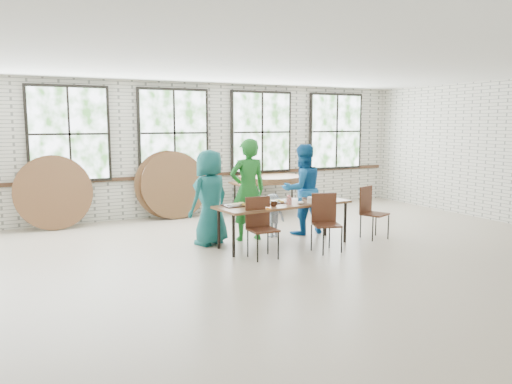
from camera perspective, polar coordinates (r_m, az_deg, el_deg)
room at (r=11.31m, az=-9.36°, el=6.43°), size 12.00×12.00×12.00m
dining_table at (r=8.54m, az=3.18°, el=-1.61°), size 2.47×1.03×0.74m
chair_near_left at (r=7.83m, az=0.49°, el=-3.45°), size 0.43×0.42×0.95m
chair_near_right at (r=8.30m, az=7.92°, el=-2.88°), size 0.53×0.52×0.95m
chair_spare at (r=9.37m, az=12.91°, el=-1.76°), size 0.54×0.53×0.95m
adult_teal at (r=8.63m, az=-5.29°, el=-0.64°), size 0.95×0.80×1.65m
adult_green at (r=8.90m, az=-0.94°, el=0.26°), size 0.71×0.50×1.83m
toddler at (r=9.22m, az=1.94°, el=-2.70°), size 0.55×0.35×0.81m
adult_blue at (r=9.47m, az=5.31°, el=0.31°), size 0.84×0.65×1.71m
storage_table at (r=11.70m, az=1.58°, el=0.97°), size 1.82×0.81×0.74m
tabletop_clutter at (r=8.54m, az=3.64°, el=-1.10°), size 2.06×0.56×0.11m
round_tops_stacked at (r=11.69m, az=1.58°, el=1.55°), size 1.50×1.50×0.13m
round_tops_leaning at (r=10.93m, az=-13.68°, el=0.51°), size 3.98×0.41×1.50m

